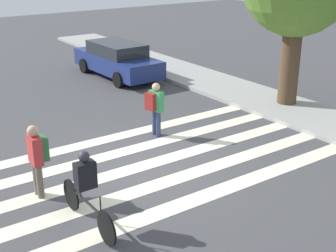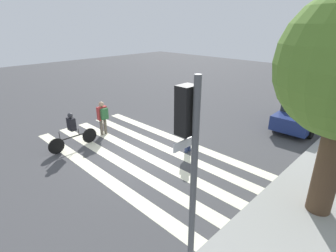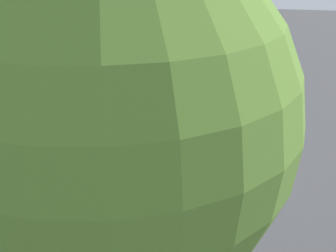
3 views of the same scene
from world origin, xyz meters
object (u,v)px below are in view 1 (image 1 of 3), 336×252
pedestrian_child_with_backpack (37,155)px  car_parked_silver_sedan (117,59)px  pedestrian_adult_blue_shirt (155,105)px  cyclist_far_lane (86,187)px

pedestrian_child_with_backpack → car_parked_silver_sedan: pedestrian_child_with_backpack is taller
pedestrian_child_with_backpack → car_parked_silver_sedan: size_ratio=0.35×
pedestrian_child_with_backpack → pedestrian_adult_blue_shirt: 4.38m
pedestrian_adult_blue_shirt → car_parked_silver_sedan: 7.07m
cyclist_far_lane → car_parked_silver_sedan: size_ratio=0.47×
pedestrian_adult_blue_shirt → car_parked_silver_sedan: bearing=146.7°
pedestrian_child_with_backpack → pedestrian_adult_blue_shirt: bearing=-66.9°
car_parked_silver_sedan → pedestrian_child_with_backpack: bearing=-40.3°
cyclist_far_lane → car_parked_silver_sedan: cyclist_far_lane is taller
car_parked_silver_sedan → pedestrian_adult_blue_shirt: bearing=-21.8°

